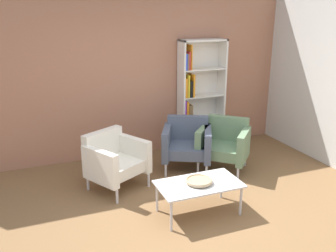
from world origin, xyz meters
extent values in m
plane|color=brown|center=(0.00, 0.00, 0.00)|extent=(8.32, 8.32, 0.00)
cube|color=#A87056|center=(0.00, 2.46, 1.45)|extent=(6.40, 0.12, 2.90)
cube|color=silver|center=(0.89, 2.23, 0.95)|extent=(0.03, 0.30, 1.90)
cube|color=silver|center=(1.66, 2.23, 0.95)|extent=(0.03, 0.30, 1.90)
cube|color=silver|center=(1.28, 2.23, 1.89)|extent=(0.80, 0.30, 0.03)
cube|color=silver|center=(1.28, 2.23, 0.01)|extent=(0.80, 0.30, 0.03)
cube|color=silver|center=(1.28, 2.37, 0.95)|extent=(0.80, 0.02, 1.90)
cube|color=silver|center=(1.28, 2.23, 0.49)|extent=(0.76, 0.28, 0.02)
cube|color=silver|center=(1.28, 2.23, 0.95)|extent=(0.76, 0.28, 0.02)
cube|color=silver|center=(1.28, 2.23, 1.41)|extent=(0.76, 0.28, 0.02)
cube|color=white|center=(0.92, 2.20, 0.20)|extent=(0.03, 0.23, 0.31)
cube|color=black|center=(0.97, 2.17, 0.21)|extent=(0.04, 0.17, 0.34)
cube|color=black|center=(1.02, 2.17, 0.21)|extent=(0.03, 0.17, 0.34)
cube|color=green|center=(1.06, 2.18, 0.19)|extent=(0.02, 0.17, 0.30)
cube|color=purple|center=(0.92, 2.22, 0.71)|extent=(0.03, 0.25, 0.41)
cube|color=orange|center=(0.96, 2.20, 0.69)|extent=(0.04, 0.21, 0.38)
cube|color=olive|center=(1.00, 2.19, 0.66)|extent=(0.02, 0.21, 0.32)
cube|color=olive|center=(1.04, 2.22, 0.66)|extent=(0.04, 0.25, 0.32)
cube|color=orange|center=(0.93, 2.18, 1.12)|extent=(0.04, 0.18, 0.32)
cube|color=yellow|center=(0.98, 2.20, 1.15)|extent=(0.03, 0.22, 0.38)
cube|color=black|center=(1.02, 2.18, 1.10)|extent=(0.04, 0.17, 0.28)
cube|color=orange|center=(1.07, 2.21, 1.15)|extent=(0.03, 0.24, 0.38)
cube|color=blue|center=(0.92, 2.19, 1.55)|extent=(0.03, 0.20, 0.26)
cube|color=olive|center=(0.96, 2.19, 1.55)|extent=(0.02, 0.20, 0.26)
cube|color=red|center=(0.98, 2.19, 1.57)|extent=(0.02, 0.19, 0.30)
cube|color=orange|center=(1.02, 2.20, 1.62)|extent=(0.02, 0.22, 0.41)
cube|color=silver|center=(0.25, 0.22, 0.39)|extent=(1.00, 0.56, 0.02)
cylinder|color=silver|center=(-0.20, -0.01, 0.19)|extent=(0.03, 0.03, 0.38)
cylinder|color=silver|center=(0.70, -0.01, 0.19)|extent=(0.03, 0.03, 0.38)
cylinder|color=silver|center=(-0.20, 0.45, 0.19)|extent=(0.03, 0.03, 0.38)
cylinder|color=silver|center=(0.70, 0.45, 0.19)|extent=(0.03, 0.03, 0.38)
cylinder|color=tan|center=(0.25, 0.22, 0.41)|extent=(0.13, 0.13, 0.02)
cylinder|color=tan|center=(0.25, 0.22, 0.43)|extent=(0.32, 0.32, 0.02)
torus|color=tan|center=(0.25, 0.22, 0.44)|extent=(0.32, 0.32, 0.02)
cube|color=white|center=(-0.50, 1.23, 0.32)|extent=(0.84, 0.82, 0.16)
cube|color=white|center=(-0.63, 1.47, 0.59)|extent=(0.62, 0.41, 0.38)
cube|color=white|center=(-0.76, 1.07, 0.43)|extent=(0.39, 0.59, 0.46)
cube|color=white|center=(-0.22, 1.36, 0.43)|extent=(0.39, 0.59, 0.46)
cylinder|color=silver|center=(-0.61, 0.82, 0.12)|extent=(0.04, 0.04, 0.24)
cylinder|color=silver|center=(-0.09, 1.11, 0.12)|extent=(0.04, 0.04, 0.24)
cylinder|color=silver|center=(-0.89, 1.32, 0.12)|extent=(0.04, 0.04, 0.24)
cylinder|color=silver|center=(-0.37, 1.61, 0.12)|extent=(0.04, 0.04, 0.24)
cube|color=#4C566B|center=(0.66, 1.46, 0.32)|extent=(0.83, 0.81, 0.16)
cube|color=#4C566B|center=(0.78, 1.70, 0.59)|extent=(0.63, 0.39, 0.38)
cube|color=#4C566B|center=(0.37, 1.58, 0.43)|extent=(0.37, 0.60, 0.46)
cube|color=#4C566B|center=(0.93, 1.30, 0.43)|extent=(0.37, 0.60, 0.46)
cylinder|color=silver|center=(0.25, 1.32, 0.12)|extent=(0.04, 0.04, 0.24)
cylinder|color=silver|center=(0.79, 1.05, 0.12)|extent=(0.04, 0.04, 0.24)
cylinder|color=silver|center=(0.51, 1.83, 0.12)|extent=(0.04, 0.04, 0.24)
cylinder|color=silver|center=(1.05, 1.57, 0.12)|extent=(0.04, 0.04, 0.24)
cube|color=slate|center=(1.16, 1.23, 0.32)|extent=(0.86, 0.86, 0.16)
cube|color=slate|center=(1.35, 1.43, 0.59)|extent=(0.55, 0.53, 0.38)
cube|color=slate|center=(0.92, 1.43, 0.43)|extent=(0.50, 0.52, 0.46)
cube|color=slate|center=(1.38, 1.01, 0.43)|extent=(0.50, 0.52, 0.46)
cylinder|color=silver|center=(0.73, 1.21, 0.12)|extent=(0.04, 0.04, 0.24)
cylinder|color=silver|center=(1.17, 0.80, 0.12)|extent=(0.04, 0.04, 0.24)
cylinder|color=silver|center=(1.13, 1.64, 0.12)|extent=(0.04, 0.04, 0.24)
cylinder|color=silver|center=(1.57, 1.23, 0.12)|extent=(0.04, 0.04, 0.24)
camera|label=1|loc=(-1.56, -3.34, 2.39)|focal=39.49mm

